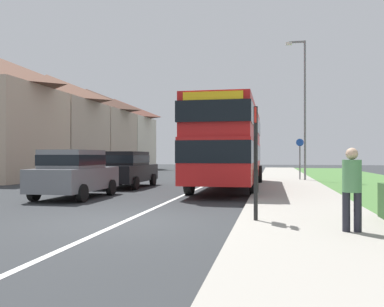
% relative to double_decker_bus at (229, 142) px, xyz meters
% --- Properties ---
extents(ground_plane, '(120.00, 120.00, 0.00)m').
position_rel_double_decker_bus_xyz_m(ground_plane, '(-1.43, -9.57, -2.14)').
color(ground_plane, '#2D3033').
extents(lane_marking_centre, '(0.14, 60.00, 0.01)m').
position_rel_double_decker_bus_xyz_m(lane_marking_centre, '(-1.43, -1.57, -2.14)').
color(lane_marking_centre, silver).
rests_on(lane_marking_centre, ground_plane).
extents(pavement_near_side, '(3.20, 68.00, 0.12)m').
position_rel_double_decker_bus_xyz_m(pavement_near_side, '(2.77, -3.57, -2.08)').
color(pavement_near_side, '#9E998E').
rests_on(pavement_near_side, ground_plane).
extents(double_decker_bus, '(2.80, 10.44, 3.70)m').
position_rel_double_decker_bus_xyz_m(double_decker_bus, '(0.00, 0.00, 0.00)').
color(double_decker_bus, red).
rests_on(double_decker_bus, ground_plane).
extents(parked_car_grey, '(1.93, 3.93, 1.73)m').
position_rel_double_decker_bus_xyz_m(parked_car_grey, '(-5.03, -4.96, -1.20)').
color(parked_car_grey, slate).
rests_on(parked_car_grey, ground_plane).
extents(parked_car_black, '(1.98, 4.36, 1.72)m').
position_rel_double_decker_bus_xyz_m(parked_car_black, '(-4.92, 0.05, -1.20)').
color(parked_car_black, black).
rests_on(parked_car_black, ground_plane).
extents(pedestrian_at_stop, '(0.34, 0.34, 1.67)m').
position_rel_double_decker_bus_xyz_m(pedestrian_at_stop, '(3.36, -10.44, -1.17)').
color(pedestrian_at_stop, '#23232D').
rests_on(pedestrian_at_stop, ground_plane).
extents(bus_stop_sign, '(0.09, 0.52, 2.60)m').
position_rel_double_decker_bus_xyz_m(bus_stop_sign, '(1.57, -9.43, -0.60)').
color(bus_stop_sign, black).
rests_on(bus_stop_sign, ground_plane).
extents(cycle_route_sign, '(0.44, 0.08, 2.52)m').
position_rel_double_decker_bus_xyz_m(cycle_route_sign, '(3.53, 6.26, -0.71)').
color(cycle_route_sign, slate).
rests_on(cycle_route_sign, ground_plane).
extents(street_lamp_mid, '(1.14, 0.20, 8.18)m').
position_rel_double_decker_bus_xyz_m(street_lamp_mid, '(3.70, 5.85, 2.50)').
color(street_lamp_mid, slate).
rests_on(street_lamp_mid, ground_plane).
extents(house_terrace_far_side, '(7.75, 27.42, 7.85)m').
position_rel_double_decker_bus_xyz_m(house_terrace_far_side, '(-15.29, 13.79, 1.78)').
color(house_terrace_far_side, '#C1A88E').
rests_on(house_terrace_far_side, ground_plane).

